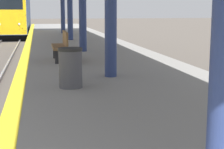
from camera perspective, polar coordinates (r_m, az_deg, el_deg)
name	(u,v)px	position (r m, az deg, el deg)	size (l,w,h in m)	color
train	(15,12)	(38.51, -14.55, 9.27)	(2.64, 17.04, 4.53)	black
trash_bin	(70,68)	(7.76, -6.35, 1.04)	(0.50, 0.50, 0.82)	#4C4C51
bench	(62,45)	(11.85, -7.70, 4.43)	(0.44, 1.61, 0.92)	brown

